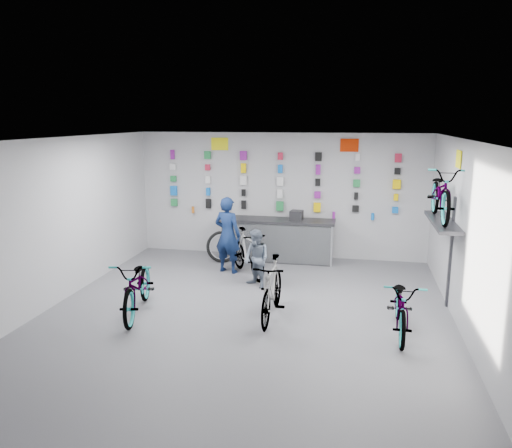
% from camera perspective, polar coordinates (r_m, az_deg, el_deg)
% --- Properties ---
extents(floor, '(8.00, 8.00, 0.00)m').
position_cam_1_polar(floor, '(8.70, -1.33, -10.52)').
color(floor, '#56565C').
rests_on(floor, ground).
extents(ceiling, '(8.00, 8.00, 0.00)m').
position_cam_1_polar(ceiling, '(8.04, -1.44, 9.64)').
color(ceiling, white).
rests_on(ceiling, wall_back).
extents(wall_back, '(7.00, 0.00, 7.00)m').
position_cam_1_polar(wall_back, '(12.11, 2.81, 3.29)').
color(wall_back, '#B3B3B5').
rests_on(wall_back, floor).
extents(wall_front, '(7.00, 0.00, 7.00)m').
position_cam_1_polar(wall_front, '(4.61, -12.67, -11.71)').
color(wall_front, '#B3B3B5').
rests_on(wall_front, floor).
extents(wall_left, '(0.00, 8.00, 8.00)m').
position_cam_1_polar(wall_left, '(9.63, -22.15, 0.14)').
color(wall_left, '#B3B3B5').
rests_on(wall_left, floor).
extents(wall_right, '(0.00, 8.00, 8.00)m').
position_cam_1_polar(wall_right, '(8.23, 23.14, -1.84)').
color(wall_right, '#B3B3B5').
rests_on(wall_right, floor).
extents(counter, '(2.70, 0.66, 1.00)m').
position_cam_1_polar(counter, '(11.86, 2.42, -1.88)').
color(counter, black).
rests_on(counter, floor).
extents(merch_wall, '(5.57, 0.08, 1.57)m').
position_cam_1_polar(merch_wall, '(12.01, 2.52, 4.60)').
color(merch_wall, '#21803F').
rests_on(merch_wall, wall_back).
extents(wall_bracket, '(0.39, 1.90, 2.00)m').
position_cam_1_polar(wall_bracket, '(9.36, 20.66, -0.29)').
color(wall_bracket, '#333338').
rests_on(wall_bracket, wall_right).
extents(sign_left, '(0.42, 0.02, 0.30)m').
position_cam_1_polar(sign_left, '(12.28, -4.17, 9.12)').
color(sign_left, '#FFF513').
rests_on(sign_left, wall_back).
extents(sign_right, '(0.42, 0.02, 0.30)m').
position_cam_1_polar(sign_right, '(11.83, 10.63, 8.84)').
color(sign_right, red).
rests_on(sign_right, wall_back).
extents(sign_side, '(0.02, 0.40, 0.30)m').
position_cam_1_polar(sign_side, '(9.22, 22.14, 6.89)').
color(sign_side, '#FFF513').
rests_on(sign_side, wall_right).
extents(bike_left, '(1.08, 2.03, 1.02)m').
position_cam_1_polar(bike_left, '(8.88, -13.33, -6.86)').
color(bike_left, gray).
rests_on(bike_left, floor).
extents(bike_center, '(0.51, 1.73, 1.04)m').
position_cam_1_polar(bike_center, '(8.45, 1.84, -7.44)').
color(bike_center, gray).
rests_on(bike_center, floor).
extents(bike_right, '(0.65, 1.78, 0.93)m').
position_cam_1_polar(bike_right, '(8.22, 16.31, -8.92)').
color(bike_right, gray).
rests_on(bike_right, floor).
extents(bike_service, '(1.36, 1.64, 1.01)m').
position_cam_1_polar(bike_service, '(10.72, -0.97, -3.29)').
color(bike_service, gray).
rests_on(bike_service, floor).
extents(bike_wall, '(0.63, 1.80, 0.95)m').
position_cam_1_polar(bike_wall, '(9.24, 20.45, 3.30)').
color(bike_wall, gray).
rests_on(bike_wall, wall_bracket).
extents(clerk, '(0.70, 0.55, 1.68)m').
position_cam_1_polar(clerk, '(10.89, -3.27, -1.25)').
color(clerk, '#0F1F46').
rests_on(clerk, floor).
extents(customer, '(0.72, 0.70, 1.17)m').
position_cam_1_polar(customer, '(9.97, 0.05, -3.99)').
color(customer, slate).
rests_on(customer, floor).
extents(spare_wheel, '(0.80, 0.51, 0.74)m').
position_cam_1_polar(spare_wheel, '(11.80, -3.88, -2.60)').
color(spare_wheel, black).
rests_on(spare_wheel, floor).
extents(register, '(0.31, 0.33, 0.22)m').
position_cam_1_polar(register, '(11.68, 4.65, 1.00)').
color(register, black).
rests_on(register, counter).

